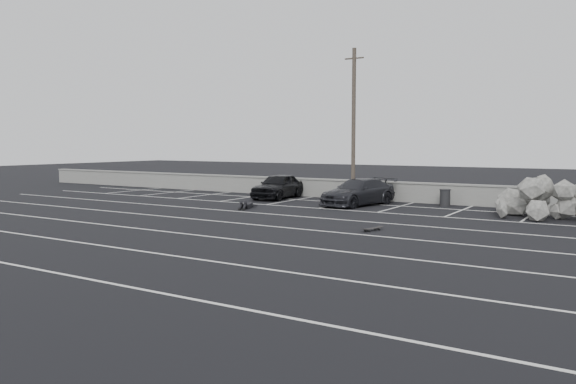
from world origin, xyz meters
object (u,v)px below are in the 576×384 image
Objects in this scene: car_left at (278,186)px; riprap_pile at (569,207)px; skateboard at (372,229)px; car_right at (358,192)px; person at (248,203)px; trash_bin at (445,198)px; utility_pole at (354,124)px.

riprap_pile is at bearing -9.50° from car_left.
car_right is at bearing 135.05° from skateboard.
car_left is at bearing 155.57° from skateboard.
riprap_pile reaches higher than person.
car_right is at bearing -154.86° from trash_bin.
skateboard is (5.09, -9.23, -4.03)m from utility_pole.
utility_pole is 3.57× the size of person.
riprap_pile reaches higher than trash_bin.
skateboard is at bearing -128.58° from riprap_pile.
person is at bearing 173.49° from skateboard.
trash_bin is 1.00× the size of skateboard.
utility_pole is at bearing 135.80° from skateboard.
car_left is 14.76m from riprap_pile.
skateboard is (7.90, -3.42, -0.13)m from person.
utility_pole is 9.65× the size of trash_bin.
utility_pole reaches higher than skateboard.
riprap_pile reaches higher than car_left.
skateboard is at bearing -48.11° from car_right.
riprap_pile is at bearing -20.08° from trash_bin.
utility_pole is (4.03, 1.20, 3.40)m from car_left.
car_left is 5.41m from utility_pole.
car_right is at bearing 23.74° from person.
skateboard is (9.12, -8.03, -0.62)m from car_left.
utility_pole is 1.48× the size of riprap_pile.
person is 8.61m from skateboard.
skateboard is at bearing -61.12° from utility_pole.
trash_bin is 9.10m from skateboard.
utility_pole is 9.64× the size of skateboard.
trash_bin reaches higher than skateboard.
riprap_pile is 6.51× the size of skateboard.
car_right is 5.58m from person.
person is (-13.51, -3.60, -0.29)m from riprap_pile.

